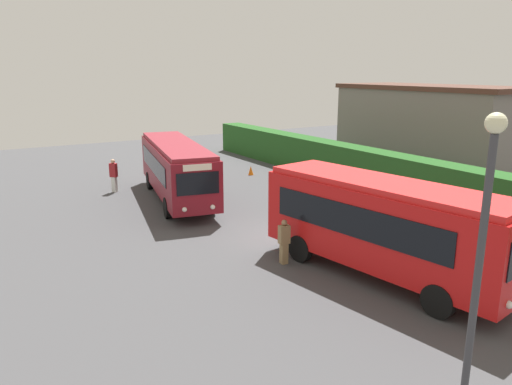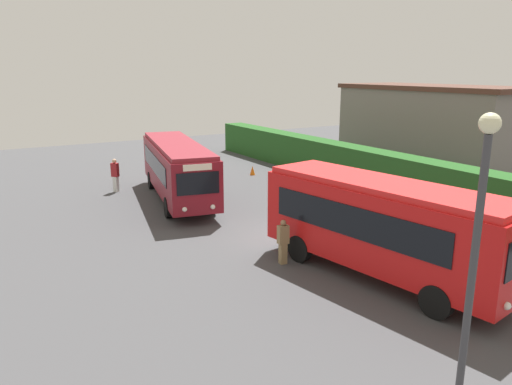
# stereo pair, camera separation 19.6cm
# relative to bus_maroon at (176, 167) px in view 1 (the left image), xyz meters

# --- Properties ---
(ground_plane) EXTENTS (64.00, 64.00, 0.00)m
(ground_plane) POSITION_rel_bus_maroon_xyz_m (8.30, 1.59, -1.80)
(ground_plane) COLOR #424244
(bus_maroon) EXTENTS (10.35, 4.29, 3.11)m
(bus_maroon) POSITION_rel_bus_maroon_xyz_m (0.00, 0.00, 0.00)
(bus_maroon) COLOR maroon
(bus_maroon) RESTS_ON ground_plane
(bus_red) EXTENTS (9.12, 3.74, 3.32)m
(bus_red) POSITION_rel_bus_maroon_xyz_m (12.98, 2.01, 0.10)
(bus_red) COLOR red
(bus_red) RESTS_ON ground_plane
(person_left) EXTENTS (0.47, 0.46, 1.92)m
(person_left) POSITION_rel_bus_maroon_xyz_m (-3.54, -2.40, -0.77)
(person_left) COLOR silver
(person_left) RESTS_ON ground_plane
(person_center) EXTENTS (0.38, 0.53, 1.65)m
(person_center) POSITION_rel_bus_maroon_xyz_m (-1.10, 2.05, -0.94)
(person_center) COLOR maroon
(person_center) RESTS_ON ground_plane
(person_right) EXTENTS (0.48, 0.41, 1.83)m
(person_right) POSITION_rel_bus_maroon_xyz_m (-0.45, 2.69, -0.83)
(person_right) COLOR #4C6B47
(person_right) RESTS_ON ground_plane
(person_far) EXTENTS (0.30, 0.41, 1.65)m
(person_far) POSITION_rel_bus_maroon_xyz_m (10.30, -0.14, -0.93)
(person_far) COLOR olive
(person_far) RESTS_ON ground_plane
(hedge_row) EXTENTS (44.00, 1.57, 2.31)m
(hedge_row) POSITION_rel_bus_maroon_xyz_m (8.30, 10.70, -0.64)
(hedge_row) COLOR #22521E
(hedge_row) RESTS_ON ground_plane
(depot_building) EXTENTS (12.95, 5.54, 5.85)m
(depot_building) POSITION_rel_bus_maroon_xyz_m (1.90, 17.41, 1.14)
(depot_building) COLOR slate
(depot_building) RESTS_ON ground_plane
(traffic_cone) EXTENTS (0.36, 0.36, 0.60)m
(traffic_cone) POSITION_rel_bus_maroon_xyz_m (-3.50, 6.68, -1.50)
(traffic_cone) COLOR orange
(traffic_cone) RESTS_ON ground_plane
(lamppost) EXTENTS (0.36, 0.36, 6.16)m
(lamppost) POSITION_rel_bus_maroon_xyz_m (19.09, -2.02, 2.00)
(lamppost) COLOR #38383D
(lamppost) RESTS_ON ground_plane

